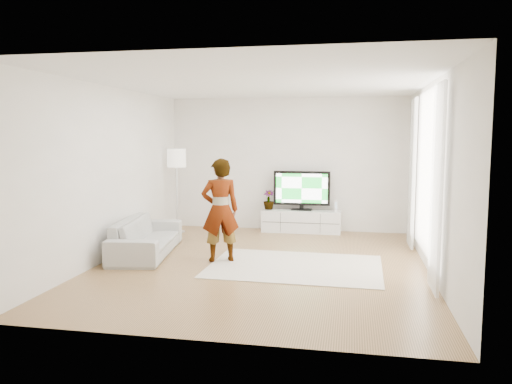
% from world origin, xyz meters
% --- Properties ---
extents(floor, '(6.00, 6.00, 0.00)m').
position_xyz_m(floor, '(0.00, 0.00, 0.00)').
color(floor, '#AD834E').
rests_on(floor, ground).
extents(ceiling, '(6.00, 6.00, 0.00)m').
position_xyz_m(ceiling, '(0.00, 0.00, 2.80)').
color(ceiling, white).
rests_on(ceiling, wall_back).
extents(wall_left, '(0.02, 6.00, 2.80)m').
position_xyz_m(wall_left, '(-2.50, 0.00, 1.40)').
color(wall_left, white).
rests_on(wall_left, floor).
extents(wall_right, '(0.02, 6.00, 2.80)m').
position_xyz_m(wall_right, '(2.50, 0.00, 1.40)').
color(wall_right, white).
rests_on(wall_right, floor).
extents(wall_back, '(5.00, 0.02, 2.80)m').
position_xyz_m(wall_back, '(0.00, 3.00, 1.40)').
color(wall_back, white).
rests_on(wall_back, floor).
extents(wall_front, '(5.00, 0.02, 2.80)m').
position_xyz_m(wall_front, '(0.00, -3.00, 1.40)').
color(wall_front, white).
rests_on(wall_front, floor).
extents(window, '(0.01, 2.60, 2.50)m').
position_xyz_m(window, '(2.48, 0.30, 1.45)').
color(window, white).
rests_on(window, wall_right).
extents(curtain_near, '(0.04, 0.70, 2.60)m').
position_xyz_m(curtain_near, '(2.40, -1.00, 1.35)').
color(curtain_near, white).
rests_on(curtain_near, floor).
extents(curtain_far, '(0.04, 0.70, 2.60)m').
position_xyz_m(curtain_far, '(2.40, 1.60, 1.35)').
color(curtain_far, white).
rests_on(curtain_far, floor).
extents(media_console, '(1.63, 0.46, 0.46)m').
position_xyz_m(media_console, '(0.34, 2.76, 0.23)').
color(media_console, white).
rests_on(media_console, floor).
extents(television, '(1.17, 0.23, 0.82)m').
position_xyz_m(television, '(0.34, 2.79, 0.90)').
color(television, black).
rests_on(television, media_console).
extents(game_console, '(0.06, 0.17, 0.23)m').
position_xyz_m(game_console, '(1.05, 2.76, 0.57)').
color(game_console, white).
rests_on(game_console, media_console).
extents(potted_plant, '(0.23, 0.23, 0.41)m').
position_xyz_m(potted_plant, '(-0.36, 2.77, 0.66)').
color(potted_plant, '#3F7238').
rests_on(potted_plant, media_console).
extents(rug, '(2.65, 1.94, 0.01)m').
position_xyz_m(rug, '(0.52, -0.05, 0.01)').
color(rug, beige).
rests_on(rug, floor).
extents(player, '(0.71, 0.60, 1.64)m').
position_xyz_m(player, '(-0.68, 0.05, 0.83)').
color(player, '#334772').
rests_on(player, rug).
extents(sofa, '(1.12, 2.18, 0.61)m').
position_xyz_m(sofa, '(-2.05, 0.31, 0.30)').
color(sofa, '#A7A7A2').
rests_on(sofa, floor).
extents(floor_lamp, '(0.39, 0.39, 1.74)m').
position_xyz_m(floor_lamp, '(-2.20, 2.26, 1.47)').
color(floor_lamp, silver).
rests_on(floor_lamp, floor).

